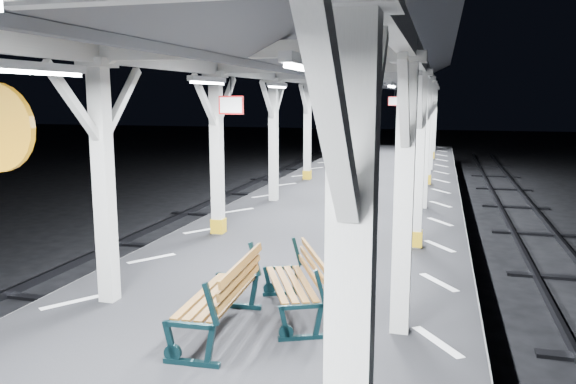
% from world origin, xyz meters
% --- Properties ---
extents(ground, '(120.00, 120.00, 0.00)m').
position_xyz_m(ground, '(0.00, 0.00, 0.00)').
color(ground, black).
rests_on(ground, ground).
extents(platform, '(6.00, 50.00, 1.00)m').
position_xyz_m(platform, '(0.00, 0.00, 0.50)').
color(platform, black).
rests_on(platform, ground).
extents(hazard_stripes_left, '(1.00, 48.00, 0.01)m').
position_xyz_m(hazard_stripes_left, '(-2.45, 0.00, 1.00)').
color(hazard_stripes_left, silver).
rests_on(hazard_stripes_left, platform).
extents(hazard_stripes_right, '(1.00, 48.00, 0.01)m').
position_xyz_m(hazard_stripes_right, '(2.45, 0.00, 1.00)').
color(hazard_stripes_right, silver).
rests_on(hazard_stripes_right, platform).
extents(track_left, '(2.20, 60.00, 0.16)m').
position_xyz_m(track_left, '(-5.00, 0.00, 0.08)').
color(track_left, '#2D2D33').
rests_on(track_left, ground).
extents(canopy, '(5.40, 49.00, 4.65)m').
position_xyz_m(canopy, '(0.00, -0.02, 4.56)').
color(canopy, silver).
rests_on(canopy, platform).
extents(bench_near, '(1.18, 1.68, 0.86)m').
position_xyz_m(bench_near, '(0.68, -1.83, 1.46)').
color(bench_near, black).
rests_on(bench_near, platform).
extents(bench_mid, '(0.74, 1.78, 0.95)m').
position_xyz_m(bench_mid, '(-0.01, -2.65, 1.50)').
color(bench_mid, black).
rests_on(bench_mid, platform).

